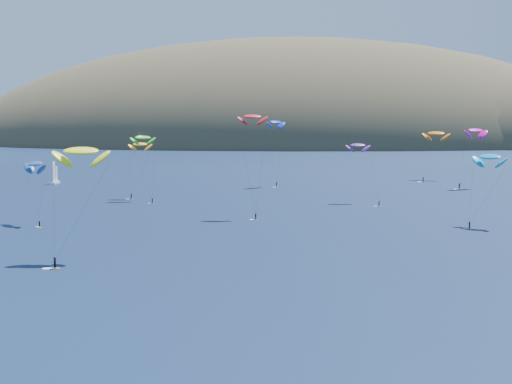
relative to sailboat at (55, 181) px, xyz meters
The scene contains 13 objects.
ground 198.72m from the sailboat, 68.46° to the right, with size 2800.00×2800.00×0.00m, color black.
island 394.04m from the sailboat, 73.43° to the left, with size 730.00×300.00×210.00m.
sailboat is the anchor object (origin of this frame).
kitesurfer_1 61.77m from the sailboat, 45.83° to the right, with size 7.36×6.39×19.01m.
kitesurfer_2 147.04m from the sailboat, 70.01° to the right, with size 10.37×12.10×22.81m.
kitesurfer_3 67.46m from the sailboat, 47.92° to the right, with size 8.73×11.08×21.37m.
kitesurfer_4 86.90m from the sailboat, ahead, with size 8.67×8.66×25.83m.
kitesurfer_5 166.44m from the sailboat, 34.89° to the right, with size 10.79×10.44×18.97m.
kitesurfer_6 121.56m from the sailboat, 25.04° to the right, with size 9.44×11.68×19.16m.
kitesurfer_8 156.65m from the sailboat, ahead, with size 12.64×9.94×23.40m.
kitesurfer_9 116.38m from the sailboat, 46.13° to the right, with size 7.57×8.10×28.03m.
kitesurfer_10 100.28m from the sailboat, 74.51° to the right, with size 8.68×10.98×16.95m.
kitesurfer_11 150.77m from the sailboat, ahead, with size 13.47×15.81×21.54m.
Camera 1 is at (14.12, -81.02, 27.14)m, focal length 50.00 mm.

